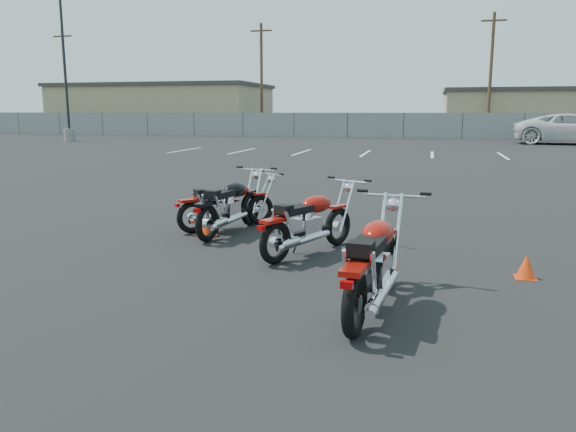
% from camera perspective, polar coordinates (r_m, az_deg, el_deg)
% --- Properties ---
extents(ground, '(120.00, 120.00, 0.00)m').
position_cam_1_polar(ground, '(6.65, -2.95, -6.37)').
color(ground, black).
rests_on(ground, ground).
extents(motorcycle_front_red, '(1.51, 1.60, 0.91)m').
position_cam_1_polar(motorcycle_front_red, '(9.36, -6.23, 1.17)').
color(motorcycle_front_red, black).
rests_on(motorcycle_front_red, ground).
extents(motorcycle_second_black, '(0.79, 2.01, 0.99)m').
position_cam_1_polar(motorcycle_second_black, '(9.02, -5.91, 1.05)').
color(motorcycle_second_black, black).
rests_on(motorcycle_second_black, ground).
extents(motorcycle_third_red, '(1.25, 1.92, 0.97)m').
position_cam_1_polar(motorcycle_third_red, '(7.65, 2.13, -0.68)').
color(motorcycle_third_red, black).
rests_on(motorcycle_third_red, ground).
extents(motorcycle_rear_red, '(0.83, 2.16, 1.06)m').
position_cam_1_polar(motorcycle_rear_red, '(5.56, 8.73, -4.74)').
color(motorcycle_rear_red, black).
rests_on(motorcycle_rear_red, ground).
extents(training_cone_near, '(0.24, 0.24, 0.29)m').
position_cam_1_polar(training_cone_near, '(7.19, 23.05, -4.72)').
color(training_cone_near, '#ED3A0C').
rests_on(training_cone_near, ground).
extents(training_cone_extra, '(0.29, 0.29, 0.35)m').
position_cam_1_polar(training_cone_extra, '(8.91, -8.18, -0.91)').
color(training_cone_extra, '#ED3A0C').
rests_on(training_cone_extra, ground).
extents(light_pole_west, '(0.80, 0.70, 10.24)m').
position_cam_1_polar(light_pole_west, '(39.08, -21.53, 10.98)').
color(light_pole_west, gray).
rests_on(light_pole_west, ground).
extents(chainlink_fence, '(80.06, 0.06, 1.80)m').
position_cam_1_polar(chainlink_fence, '(41.13, 11.65, 8.98)').
color(chainlink_fence, slate).
rests_on(chainlink_fence, ground).
extents(tan_building_west, '(18.40, 10.40, 4.30)m').
position_cam_1_polar(tan_building_west, '(53.68, -12.50, 10.64)').
color(tan_building_west, tan).
rests_on(tan_building_west, ground).
extents(tan_building_east, '(14.40, 9.40, 3.70)m').
position_cam_1_polar(tan_building_east, '(50.73, 23.70, 9.68)').
color(tan_building_east, tan).
rests_on(tan_building_east, ground).
extents(utility_pole_a, '(1.80, 0.24, 9.00)m').
position_cam_1_polar(utility_pole_a, '(55.27, -21.67, 12.77)').
color(utility_pole_a, '#442F1F').
rests_on(utility_pole_a, ground).
extents(utility_pole_b, '(1.80, 0.24, 9.00)m').
position_cam_1_polar(utility_pole_b, '(48.19, -2.71, 13.90)').
color(utility_pole_b, '#442F1F').
rests_on(utility_pole_b, ground).
extents(utility_pole_c, '(1.80, 0.24, 9.00)m').
position_cam_1_polar(utility_pole_c, '(45.34, 19.89, 13.50)').
color(utility_pole_c, '#442F1F').
rests_on(utility_pole_c, ground).
extents(parking_line_stripes, '(15.12, 4.00, 0.01)m').
position_cam_1_polar(parking_line_stripes, '(26.51, 4.61, 6.42)').
color(parking_line_stripes, silver).
rests_on(parking_line_stripes, ground).
extents(white_van, '(3.83, 7.70, 2.81)m').
position_cam_1_polar(white_van, '(37.04, 26.99, 8.68)').
color(white_van, silver).
rests_on(white_van, ground).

